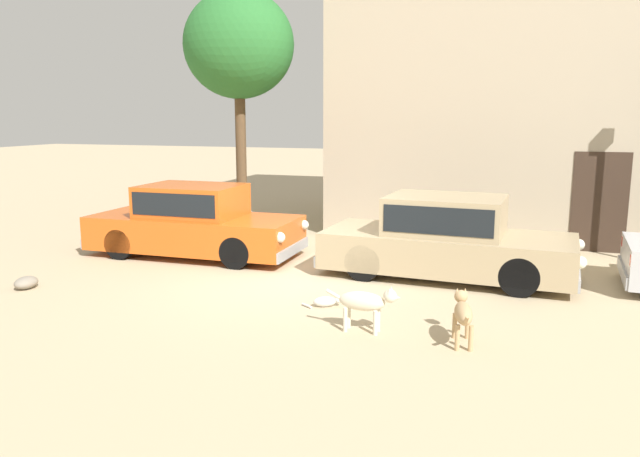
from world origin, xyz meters
TOP-DOWN VIEW (x-y plane):
  - ground_plane at (0.00, 0.00)m, footprint 80.00×80.00m
  - parked_sedan_nearest at (-2.58, 1.13)m, footprint 4.40×1.74m
  - parked_sedan_second at (2.52, 1.03)m, footprint 4.56×2.03m
  - stray_dog_spotted at (3.12, -2.19)m, footprint 0.33×1.06m
  - stray_dog_tan at (1.86, -2.18)m, footprint 1.03×0.22m
  - stray_cat at (1.03, -1.30)m, footprint 0.60×0.33m
  - acacia_tree_left at (-2.80, 3.89)m, footprint 2.65×2.39m
  - rubble_pile at (-4.02, -1.93)m, footprint 0.38×0.48m

SIDE VIEW (x-z plane):
  - ground_plane at x=0.00m, z-range 0.00..0.00m
  - stray_cat at x=1.03m, z-range 0.00..0.17m
  - rubble_pile at x=-4.02m, z-range 0.00..0.20m
  - stray_dog_spotted at x=3.12m, z-range 0.09..0.71m
  - stray_dog_tan at x=1.86m, z-range 0.09..0.74m
  - parked_sedan_second at x=2.52m, z-range -0.01..1.44m
  - parked_sedan_nearest at x=-2.58m, z-range -0.01..1.44m
  - acacia_tree_left at x=-2.80m, z-range 1.57..7.31m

